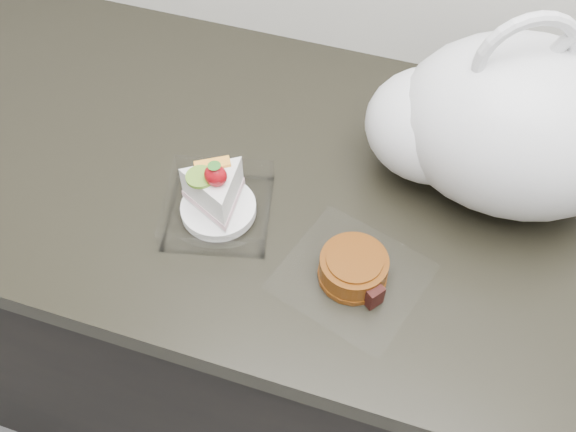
# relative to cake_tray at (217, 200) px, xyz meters

# --- Properties ---
(counter) EXTENTS (2.04, 0.64, 0.90)m
(counter) POSITION_rel_cake_tray_xyz_m (0.27, 0.10, -0.48)
(counter) COLOR black
(counter) RESTS_ON ground
(cake_tray) EXTENTS (0.18, 0.18, 0.12)m
(cake_tray) POSITION_rel_cake_tray_xyz_m (0.00, 0.00, 0.00)
(cake_tray) COLOR white
(cake_tray) RESTS_ON counter
(mooncake_wrap) EXTENTS (0.22, 0.21, 0.04)m
(mooncake_wrap) POSITION_rel_cake_tray_xyz_m (0.21, -0.04, -0.01)
(mooncake_wrap) COLOR white
(mooncake_wrap) RESTS_ON counter
(plastic_bag) EXTENTS (0.41, 0.33, 0.30)m
(plastic_bag) POSITION_rel_cake_tray_xyz_m (0.35, 0.17, 0.09)
(plastic_bag) COLOR white
(plastic_bag) RESTS_ON counter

